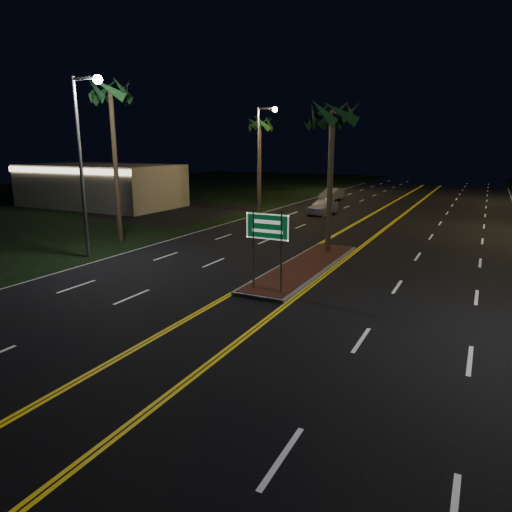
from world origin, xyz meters
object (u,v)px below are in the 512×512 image
Objects in this scene: car_far at (332,193)px; car_near at (323,205)px; streetlight_left_far at (332,146)px; commercial_building at (101,185)px; median_island at (305,267)px; highway_sign at (267,234)px; palm_median at (333,115)px; streetlight_left_mid at (262,147)px; palm_left_near at (110,93)px; streetlight_left_near at (85,147)px; palm_left_far at (260,124)px.

car_near is at bearing -70.42° from car_far.
commercial_building is at bearing -122.65° from streetlight_left_far.
median_island is 4.80m from highway_sign.
car_near is at bearing 12.51° from commercial_building.
palm_median is at bearing 90.00° from median_island.
commercial_building is at bearing 146.52° from highway_sign.
highway_sign is 0.67× the size of car_near.
highway_sign is 23.93m from streetlight_left_mid.
commercial_building is at bearing 159.95° from palm_median.
palm_median is (0.00, 7.70, 4.87)m from highway_sign.
streetlight_left_near is at bearing -64.74° from palm_left_near.
streetlight_left_far is 0.92× the size of palm_left_near.
palm_left_far is at bearing -97.78° from streetlight_left_far.
median_island is at bearing 15.78° from streetlight_left_near.
palm_left_far is 10.92m from car_near.
palm_left_near reaches higher than palm_median.
palm_median is (10.61, -33.50, 1.62)m from streetlight_left_far.
palm_median is 1.73× the size of car_near.
streetlight_left_mid is at bearing 90.00° from streetlight_left_near.
palm_median is (0.00, 3.50, 7.19)m from median_island.
palm_median is 26.26m from car_far.
palm_left_far is (-12.80, 25.20, 5.34)m from highway_sign.
commercial_building is 1.67× the size of streetlight_left_near.
streetlight_left_mid is at bearing 128.17° from palm_median.
palm_median is at bearing -20.05° from commercial_building.
streetlight_left_near is at bearing -100.74° from car_near.
streetlight_left_mid is 16.39m from palm_left_near.
streetlight_left_mid reaches higher than palm_left_far.
streetlight_left_far reaches higher than car_far.
streetlight_left_far reaches higher than median_island.
commercial_building is 1.67× the size of streetlight_left_far.
streetlight_left_far is at bearing 90.00° from streetlight_left_near.
highway_sign is at bearing -90.00° from median_island.
palm_median is 21.69m from palm_left_far.
car_near is (7.72, -3.37, -6.94)m from palm_left_far.
streetlight_left_mid is (15.39, 4.01, 3.65)m from commercial_building.
streetlight_left_mid is at bearing 14.61° from commercial_building.
commercial_building is 1.53× the size of palm_left_near.
palm_left_far is 1.83× the size of car_near.
streetlight_left_near is at bearing -164.22° from median_island.
streetlight_left_near and streetlight_left_mid have the same top height.
highway_sign is 11.17m from streetlight_left_near.
streetlight_left_far is (-10.61, 37.00, 5.57)m from median_island.
palm_left_far is (13.20, 8.01, 5.74)m from commercial_building.
car_far is at bearing -71.27° from streetlight_left_far.
commercial_building is 28.18m from palm_median.
streetlight_left_far is at bearing 82.22° from palm_left_far.
car_far is (3.12, -9.19, -4.90)m from streetlight_left_far.
car_far is at bearing 73.92° from streetlight_left_mid.
highway_sign is at bearing -6.47° from streetlight_left_near.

